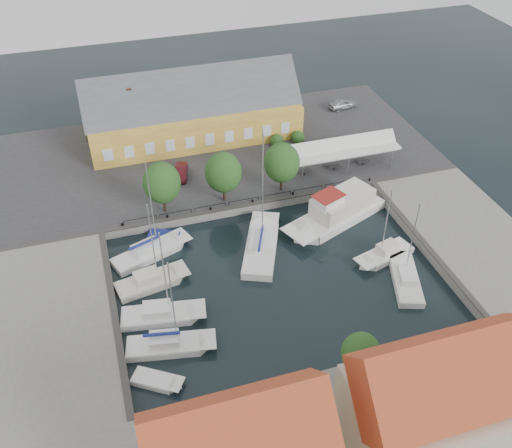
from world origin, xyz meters
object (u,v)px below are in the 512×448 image
Objects in this scene: warehouse at (188,113)px; car_silver at (343,104)px; tent_canopy at (343,149)px; launch_sw at (157,382)px; east_boat_b at (385,256)px; east_boat_c at (406,281)px; trawler at (338,212)px; launch_nw at (167,237)px; west_boat_c at (161,316)px; car_red at (181,172)px; center_sailboat at (261,247)px; west_boat_a at (150,253)px; west_boat_b at (151,283)px; west_boat_d at (169,346)px.

warehouse reaches higher than car_silver.
tent_canopy reaches higher than launch_sw.
east_boat_b is 0.95× the size of east_boat_c.
trawler reaches higher than launch_nw.
east_boat_b reaches higher than launch_sw.
car_silver reaches higher than launch_nw.
tent_canopy is 31.78m from west_boat_c.
car_silver is 0.45× the size of east_boat_b.
launch_sw is at bearing -102.75° from launch_nw.
tent_canopy is 3.06× the size of launch_sw.
car_red is 0.30× the size of trawler.
center_sailboat is 1.22× the size of west_boat_a.
west_boat_b is (-6.61, -16.97, -1.40)m from car_red.
center_sailboat is 3.11× the size of launch_sw.
west_boat_d is at bearing -89.21° from car_red.
west_boat_d is at bearing -91.81° from west_boat_a.
car_red is 0.43× the size of east_boat_b.
east_boat_b is at bearing 12.43° from west_boat_d.
tent_canopy is 20.28m from car_red.
launch_nw is (-21.61, 14.13, -0.17)m from east_boat_c.
car_silver is at bearing 65.52° from tent_canopy.
tent_canopy is at bearing 82.43° from east_boat_b.
car_silver is at bearing 34.95° from launch_nw.
car_red is 0.39× the size of west_boat_b.
west_boat_c reaches higher than car_red.
car_silver is at bearing 47.95° from west_boat_d.
launch_nw is (2.16, 2.30, -0.18)m from west_boat_a.
west_boat_b is 11.96m from launch_sw.
tent_canopy is 0.98× the size of center_sailboat.
west_boat_a is (-5.96, -12.47, -1.39)m from car_red.
west_boat_c reaches higher than tent_canopy.
west_boat_b is at bearing 163.28° from east_boat_c.
warehouse reaches higher than car_red.
center_sailboat is at bearing 8.47° from west_boat_b.
tent_canopy is 9.99m from trawler.
west_boat_c is (-9.56, -31.57, -4.17)m from warehouse.
center_sailboat is 15.31m from east_boat_c.
launch_nw is at bearing 117.79° from car_silver.
trawler is 1.33× the size of west_boat_b.
west_boat_c is (-24.20, 2.57, 0.00)m from east_boat_c.
west_boat_b is (-0.65, -4.49, -0.01)m from west_boat_a.
launch_nw is at bearing 67.51° from west_boat_b.
west_boat_a reaches higher than launch_nw.
trawler is (9.92, 2.52, 0.65)m from center_sailboat.
launch_sw is (-25.84, -4.54, -0.17)m from east_boat_c.
east_boat_c is at bearing -87.25° from east_boat_b.
center_sailboat is at bearing -141.96° from tent_canopy.
warehouse is at bearing 73.86° from launch_sw.
tent_canopy is at bearing 3.31° from car_red.
warehouse is 10.70m from car_red.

